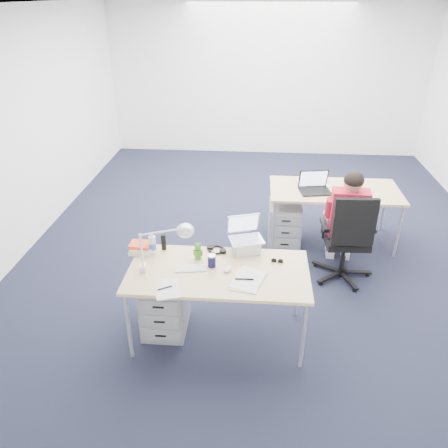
% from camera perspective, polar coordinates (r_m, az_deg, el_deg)
% --- Properties ---
extents(floor, '(7.00, 7.00, 0.00)m').
position_cam_1_polar(floor, '(5.89, 5.34, -1.58)').
color(floor, black).
rests_on(floor, ground).
extents(room, '(6.02, 7.02, 2.80)m').
position_cam_1_polar(room, '(5.26, 6.19, 14.85)').
color(room, white).
rests_on(room, ground).
extents(desk_near, '(1.60, 0.80, 0.73)m').
position_cam_1_polar(desk_near, '(3.90, -0.75, -6.66)').
color(desk_near, tan).
rests_on(desk_near, ground).
extents(desk_far, '(1.60, 0.80, 0.73)m').
position_cam_1_polar(desk_far, '(5.64, 14.23, 3.99)').
color(desk_far, tan).
rests_on(desk_far, ground).
extents(office_chair, '(0.72, 0.72, 1.08)m').
position_cam_1_polar(office_chair, '(5.07, 15.40, -3.84)').
color(office_chair, black).
rests_on(office_chair, ground).
extents(seated_person, '(0.40, 0.70, 1.27)m').
position_cam_1_polar(seated_person, '(5.07, 15.62, 0.43)').
color(seated_person, red).
rests_on(seated_person, ground).
extents(drawer_pedestal_near, '(0.40, 0.50, 0.55)m').
position_cam_1_polar(drawer_pedestal_near, '(4.26, -7.68, -10.36)').
color(drawer_pedestal_near, '#9A9B9F').
rests_on(drawer_pedestal_near, ground).
extents(drawer_pedestal_far, '(0.40, 0.50, 0.55)m').
position_cam_1_polar(drawer_pedestal_far, '(5.65, 7.90, 0.06)').
color(drawer_pedestal_far, '#9A9B9F').
rests_on(drawer_pedestal_far, ground).
extents(silver_laptop, '(0.37, 0.32, 0.33)m').
position_cam_1_polar(silver_laptop, '(4.07, 2.94, -1.56)').
color(silver_laptop, silver).
rests_on(silver_laptop, desk_near).
extents(wireless_keyboard, '(0.28, 0.15, 0.01)m').
position_cam_1_polar(wireless_keyboard, '(3.90, -4.36, -5.79)').
color(wireless_keyboard, white).
rests_on(wireless_keyboard, desk_near).
extents(computer_mouse, '(0.09, 0.11, 0.03)m').
position_cam_1_polar(computer_mouse, '(3.86, 0.48, -5.92)').
color(computer_mouse, white).
rests_on(computer_mouse, desk_near).
extents(headphones, '(0.25, 0.23, 0.03)m').
position_cam_1_polar(headphones, '(4.14, -1.00, -3.32)').
color(headphones, black).
rests_on(headphones, desk_near).
extents(can_koozie, '(0.07, 0.07, 0.12)m').
position_cam_1_polar(can_koozie, '(3.90, -1.61, -4.81)').
color(can_koozie, '#14133B').
rests_on(can_koozie, desk_near).
extents(water_bottle, '(0.08, 0.08, 0.21)m').
position_cam_1_polar(water_bottle, '(4.11, -9.33, -2.57)').
color(water_bottle, silver).
rests_on(water_bottle, desk_near).
extents(bear_figurine, '(0.11, 0.09, 0.17)m').
position_cam_1_polar(bear_figurine, '(3.99, -3.43, -3.52)').
color(bear_figurine, '#2B711E').
rests_on(bear_figurine, desk_near).
extents(book_stack, '(0.24, 0.20, 0.10)m').
position_cam_1_polar(book_stack, '(4.18, -10.77, -3.08)').
color(book_stack, silver).
rests_on(book_stack, desk_near).
extents(cordless_phone, '(0.04, 0.03, 0.16)m').
position_cam_1_polar(cordless_phone, '(4.17, -7.88, -2.38)').
color(cordless_phone, black).
rests_on(cordless_phone, desk_near).
extents(papers_left, '(0.25, 0.31, 0.01)m').
position_cam_1_polar(papers_left, '(3.67, -7.45, -8.41)').
color(papers_left, '#FFE693').
rests_on(papers_left, desk_near).
extents(papers_right, '(0.32, 0.39, 0.01)m').
position_cam_1_polar(papers_right, '(3.74, 3.03, -7.36)').
color(papers_right, '#FFE693').
rests_on(papers_right, desk_near).
extents(sunglasses, '(0.12, 0.07, 0.03)m').
position_cam_1_polar(sunglasses, '(4.00, 6.96, -4.83)').
color(sunglasses, black).
rests_on(sunglasses, desk_near).
extents(desk_lamp, '(0.45, 0.19, 0.50)m').
position_cam_1_polar(desk_lamp, '(3.77, -8.58, -2.96)').
color(desk_lamp, silver).
rests_on(desk_lamp, desk_near).
extents(dark_laptop, '(0.42, 0.41, 0.27)m').
position_cam_1_polar(dark_laptop, '(5.43, 11.96, 5.35)').
color(dark_laptop, black).
rests_on(dark_laptop, desk_far).
extents(far_cup, '(0.08, 0.08, 0.11)m').
position_cam_1_polar(far_cup, '(5.67, 16.20, 4.96)').
color(far_cup, white).
rests_on(far_cup, desk_far).
extents(far_papers, '(0.30, 0.34, 0.01)m').
position_cam_1_polar(far_papers, '(5.72, 12.30, 5.11)').
color(far_papers, white).
rests_on(far_papers, desk_far).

